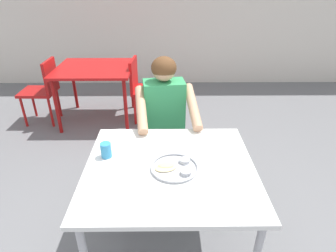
{
  "coord_description": "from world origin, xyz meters",
  "views": [
    {
      "loc": [
        0.01,
        -1.35,
        1.79
      ],
      "look_at": [
        0.03,
        0.33,
        0.88
      ],
      "focal_mm": 30.38,
      "sensor_mm": 36.0,
      "label": 1
    }
  ],
  "objects_px": {
    "thali_tray": "(175,167)",
    "drinking_cup": "(106,150)",
    "chair_red_left": "(44,88)",
    "diner_foreground": "(166,117)",
    "table_background_red": "(95,73)",
    "table_foreground": "(170,175)",
    "chair_foreground": "(164,129)",
    "chair_red_right": "(142,85)"
  },
  "relations": [
    {
      "from": "thali_tray",
      "to": "chair_red_left",
      "type": "xyz_separation_m",
      "value": [
        -1.63,
        2.06,
        -0.26
      ]
    },
    {
      "from": "thali_tray",
      "to": "chair_red_right",
      "type": "relative_size",
      "value": 0.36
    },
    {
      "from": "drinking_cup",
      "to": "diner_foreground",
      "type": "height_order",
      "value": "diner_foreground"
    },
    {
      "from": "diner_foreground",
      "to": "table_background_red",
      "type": "relative_size",
      "value": 1.27
    },
    {
      "from": "chair_red_right",
      "to": "drinking_cup",
      "type": "bearing_deg",
      "value": -92.14
    },
    {
      "from": "drinking_cup",
      "to": "table_background_red",
      "type": "bearing_deg",
      "value": 104.63
    },
    {
      "from": "table_foreground",
      "to": "chair_foreground",
      "type": "height_order",
      "value": "chair_foreground"
    },
    {
      "from": "diner_foreground",
      "to": "chair_red_right",
      "type": "xyz_separation_m",
      "value": [
        -0.31,
        1.41,
        -0.24
      ]
    },
    {
      "from": "table_background_red",
      "to": "chair_red_right",
      "type": "xyz_separation_m",
      "value": [
        0.59,
        0.01,
        -0.17
      ]
    },
    {
      "from": "diner_foreground",
      "to": "chair_red_right",
      "type": "relative_size",
      "value": 1.46
    },
    {
      "from": "table_foreground",
      "to": "chair_red_left",
      "type": "bearing_deg",
      "value": 128.11
    },
    {
      "from": "table_foreground",
      "to": "thali_tray",
      "type": "xyz_separation_m",
      "value": [
        0.03,
        -0.03,
        0.08
      ]
    },
    {
      "from": "chair_red_left",
      "to": "chair_red_right",
      "type": "xyz_separation_m",
      "value": [
        1.26,
        0.07,
        -0.0
      ]
    },
    {
      "from": "table_foreground",
      "to": "chair_red_left",
      "type": "xyz_separation_m",
      "value": [
        -1.6,
        2.04,
        -0.17
      ]
    },
    {
      "from": "table_background_red",
      "to": "chair_red_right",
      "type": "distance_m",
      "value": 0.62
    },
    {
      "from": "drinking_cup",
      "to": "diner_foreground",
      "type": "bearing_deg",
      "value": 56.12
    },
    {
      "from": "drinking_cup",
      "to": "table_background_red",
      "type": "xyz_separation_m",
      "value": [
        -0.52,
        1.99,
        -0.13
      ]
    },
    {
      "from": "thali_tray",
      "to": "chair_red_left",
      "type": "height_order",
      "value": "chair_red_left"
    },
    {
      "from": "drinking_cup",
      "to": "chair_red_left",
      "type": "height_order",
      "value": "chair_red_left"
    },
    {
      "from": "table_background_red",
      "to": "diner_foreground",
      "type": "bearing_deg",
      "value": -57.16
    },
    {
      "from": "chair_foreground",
      "to": "chair_red_right",
      "type": "distance_m",
      "value": 1.23
    },
    {
      "from": "thali_tray",
      "to": "chair_red_left",
      "type": "relative_size",
      "value": 0.35
    },
    {
      "from": "diner_foreground",
      "to": "drinking_cup",
      "type": "bearing_deg",
      "value": -123.88
    },
    {
      "from": "thali_tray",
      "to": "chair_red_left",
      "type": "distance_m",
      "value": 2.64
    },
    {
      "from": "drinking_cup",
      "to": "diner_foreground",
      "type": "relative_size",
      "value": 0.08
    },
    {
      "from": "table_foreground",
      "to": "drinking_cup",
      "type": "relative_size",
      "value": 10.46
    },
    {
      "from": "chair_red_left",
      "to": "chair_red_right",
      "type": "height_order",
      "value": "chair_red_left"
    },
    {
      "from": "table_background_red",
      "to": "drinking_cup",
      "type": "bearing_deg",
      "value": -75.37
    },
    {
      "from": "diner_foreground",
      "to": "chair_foreground",
      "type": "bearing_deg",
      "value": 95.42
    },
    {
      "from": "chair_red_left",
      "to": "thali_tray",
      "type": "bearing_deg",
      "value": -51.72
    },
    {
      "from": "thali_tray",
      "to": "chair_foreground",
      "type": "bearing_deg",
      "value": 94.48
    },
    {
      "from": "table_foreground",
      "to": "chair_foreground",
      "type": "xyz_separation_m",
      "value": [
        -0.04,
        0.91,
        -0.17
      ]
    },
    {
      "from": "thali_tray",
      "to": "drinking_cup",
      "type": "distance_m",
      "value": 0.46
    },
    {
      "from": "drinking_cup",
      "to": "diner_foreground",
      "type": "xyz_separation_m",
      "value": [
        0.39,
        0.58,
        -0.06
      ]
    },
    {
      "from": "table_foreground",
      "to": "diner_foreground",
      "type": "height_order",
      "value": "diner_foreground"
    },
    {
      "from": "table_foreground",
      "to": "diner_foreground",
      "type": "distance_m",
      "value": 0.69
    },
    {
      "from": "table_foreground",
      "to": "table_background_red",
      "type": "xyz_separation_m",
      "value": [
        -0.93,
        2.1,
        -0.01
      ]
    },
    {
      "from": "chair_foreground",
      "to": "chair_red_left",
      "type": "distance_m",
      "value": 1.92
    },
    {
      "from": "table_foreground",
      "to": "chair_red_right",
      "type": "xyz_separation_m",
      "value": [
        -0.34,
        2.1,
        -0.17
      ]
    },
    {
      "from": "thali_tray",
      "to": "chair_foreground",
      "type": "xyz_separation_m",
      "value": [
        -0.07,
        0.93,
        -0.25
      ]
    },
    {
      "from": "table_foreground",
      "to": "chair_red_right",
      "type": "distance_m",
      "value": 2.13
    },
    {
      "from": "chair_red_left",
      "to": "diner_foreground",
      "type": "bearing_deg",
      "value": -40.52
    }
  ]
}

